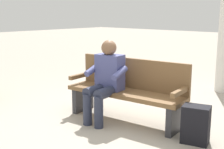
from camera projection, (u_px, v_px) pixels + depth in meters
name	position (u px, v px, depth m)	size (l,w,h in m)	color
ground_plane	(124.00, 120.00, 4.46)	(40.00, 40.00, 0.00)	#A89E8E
bench_near	(127.00, 89.00, 4.42)	(1.84, 0.69, 0.90)	brown
person_seated	(105.00, 79.00, 4.33)	(0.60, 0.60, 1.18)	#474C84
backpack	(196.00, 125.00, 3.66)	(0.37, 0.33, 0.47)	black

